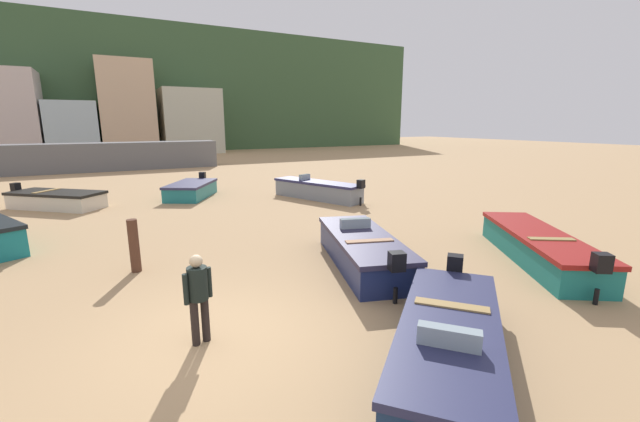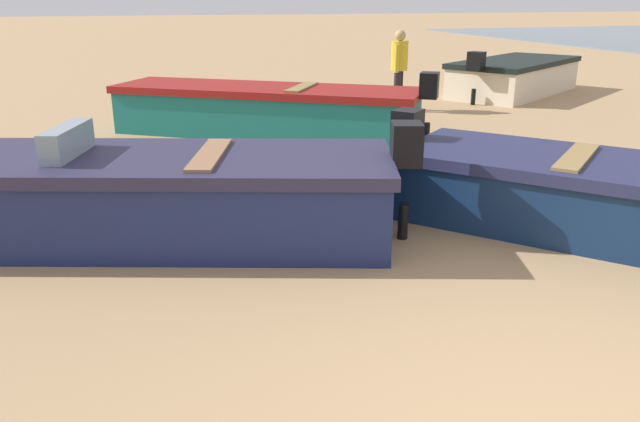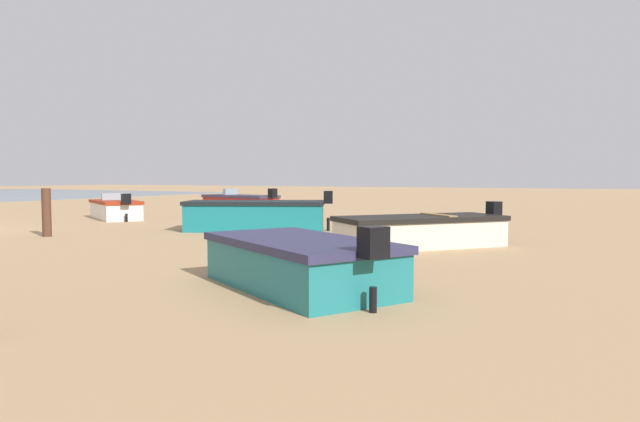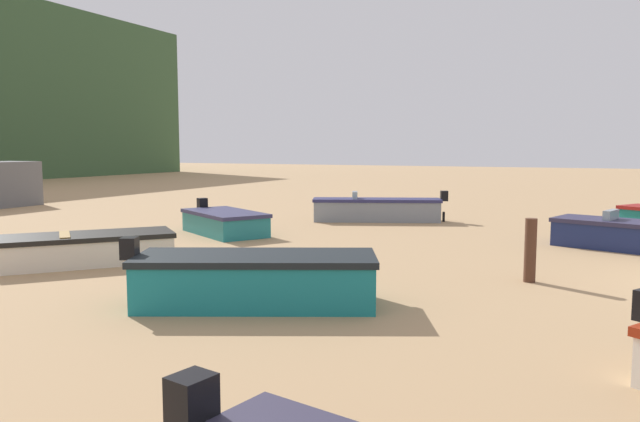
{
  "view_description": "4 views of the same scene",
  "coord_description": "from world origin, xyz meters",
  "px_view_note": "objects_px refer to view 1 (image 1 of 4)",
  "views": [
    {
      "loc": [
        -1.36,
        -6.61,
        3.78
      ],
      "look_at": [
        5.27,
        5.82,
        0.64
      ],
      "focal_mm": 22.26,
      "sensor_mm": 36.0,
      "label": 1
    },
    {
      "loc": [
        -1.54,
        2.0,
        2.27
      ],
      "look_at": [
        3.37,
        0.54,
        0.51
      ],
      "focal_mm": 35.23,
      "sensor_mm": 36.0,
      "label": 2
    },
    {
      "loc": [
        9.79,
        18.6,
        1.72
      ],
      "look_at": [
        -3.63,
        11.73,
        0.8
      ],
      "focal_mm": 31.66,
      "sensor_mm": 36.0,
      "label": 3
    },
    {
      "loc": [
        -14.57,
        2.89,
        2.91
      ],
      "look_at": [
        0.35,
        9.92,
        1.17
      ],
      "focal_mm": 33.75,
      "sensor_mm": 36.0,
      "label": 4
    }
  ],
  "objects_px": {
    "boat_navy_1": "(449,341)",
    "beach_walker_distant": "(198,292)",
    "boat_teal_3": "(539,247)",
    "boat_teal_6": "(191,190)",
    "boat_navy_4": "(363,250)",
    "mooring_post_near_water": "(134,246)",
    "boat_cream_7": "(56,200)",
    "boat_grey_9": "(318,190)"
  },
  "relations": [
    {
      "from": "boat_teal_3",
      "to": "boat_teal_6",
      "type": "distance_m",
      "value": 16.04
    },
    {
      "from": "boat_navy_1",
      "to": "boat_teal_6",
      "type": "bearing_deg",
      "value": -39.21
    },
    {
      "from": "boat_cream_7",
      "to": "beach_walker_distant",
      "type": "distance_m",
      "value": 14.98
    },
    {
      "from": "boat_teal_6",
      "to": "boat_grey_9",
      "type": "xyz_separation_m",
      "value": [
        5.58,
        -3.45,
        0.07
      ]
    },
    {
      "from": "boat_teal_3",
      "to": "boat_grey_9",
      "type": "bearing_deg",
      "value": 127.93
    },
    {
      "from": "boat_teal_3",
      "to": "boat_teal_6",
      "type": "height_order",
      "value": "boat_teal_3"
    },
    {
      "from": "boat_teal_3",
      "to": "mooring_post_near_water",
      "type": "xyz_separation_m",
      "value": [
        -9.94,
        4.43,
        0.28
      ]
    },
    {
      "from": "boat_cream_7",
      "to": "boat_grey_9",
      "type": "height_order",
      "value": "boat_grey_9"
    },
    {
      "from": "boat_teal_6",
      "to": "boat_teal_3",
      "type": "bearing_deg",
      "value": 144.96
    },
    {
      "from": "boat_navy_4",
      "to": "mooring_post_near_water",
      "type": "bearing_deg",
      "value": 173.8
    },
    {
      "from": "boat_teal_3",
      "to": "boat_grey_9",
      "type": "height_order",
      "value": "boat_grey_9"
    },
    {
      "from": "boat_navy_4",
      "to": "boat_cream_7",
      "type": "distance_m",
      "value": 15.03
    },
    {
      "from": "boat_navy_4",
      "to": "boat_cream_7",
      "type": "bearing_deg",
      "value": 139.8
    },
    {
      "from": "mooring_post_near_water",
      "to": "beach_walker_distant",
      "type": "relative_size",
      "value": 0.86
    },
    {
      "from": "boat_navy_1",
      "to": "boat_teal_3",
      "type": "xyz_separation_m",
      "value": [
        5.8,
        2.35,
        0.03
      ]
    },
    {
      "from": "boat_teal_3",
      "to": "beach_walker_distant",
      "type": "distance_m",
      "value": 9.2
    },
    {
      "from": "boat_navy_1",
      "to": "boat_teal_3",
      "type": "bearing_deg",
      "value": -110.1
    },
    {
      "from": "boat_navy_1",
      "to": "mooring_post_near_water",
      "type": "bearing_deg",
      "value": -10.65
    },
    {
      "from": "boat_teal_6",
      "to": "mooring_post_near_water",
      "type": "relative_size",
      "value": 2.77
    },
    {
      "from": "boat_navy_4",
      "to": "mooring_post_near_water",
      "type": "distance_m",
      "value": 5.97
    },
    {
      "from": "boat_cream_7",
      "to": "beach_walker_distant",
      "type": "bearing_deg",
      "value": 53.99
    },
    {
      "from": "boat_navy_4",
      "to": "boat_teal_6",
      "type": "relative_size",
      "value": 1.27
    },
    {
      "from": "boat_navy_1",
      "to": "mooring_post_near_water",
      "type": "height_order",
      "value": "mooring_post_near_water"
    },
    {
      "from": "boat_teal_3",
      "to": "boat_cream_7",
      "type": "bearing_deg",
      "value": 162.83
    },
    {
      "from": "boat_cream_7",
      "to": "mooring_post_near_water",
      "type": "height_order",
      "value": "mooring_post_near_water"
    },
    {
      "from": "boat_teal_3",
      "to": "boat_cream_7",
      "type": "height_order",
      "value": "boat_teal_3"
    },
    {
      "from": "mooring_post_near_water",
      "to": "beach_walker_distant",
      "type": "distance_m",
      "value": 4.37
    },
    {
      "from": "boat_navy_1",
      "to": "beach_walker_distant",
      "type": "relative_size",
      "value": 2.68
    },
    {
      "from": "boat_teal_6",
      "to": "beach_walker_distant",
      "type": "distance_m",
      "value": 14.69
    },
    {
      "from": "boat_cream_7",
      "to": "boat_grey_9",
      "type": "bearing_deg",
      "value": 113.63
    },
    {
      "from": "boat_grey_9",
      "to": "beach_walker_distant",
      "type": "xyz_separation_m",
      "value": [
        -8.09,
        -11.01,
        0.49
      ]
    },
    {
      "from": "boat_teal_3",
      "to": "boat_navy_1",
      "type": "bearing_deg",
      "value": -125.62
    },
    {
      "from": "mooring_post_near_water",
      "to": "boat_teal_6",
      "type": "bearing_deg",
      "value": 72.1
    },
    {
      "from": "boat_navy_1",
      "to": "beach_walker_distant",
      "type": "distance_m",
      "value": 4.23
    },
    {
      "from": "boat_teal_6",
      "to": "boat_cream_7",
      "type": "relative_size",
      "value": 0.92
    },
    {
      "from": "boat_teal_3",
      "to": "mooring_post_near_water",
      "type": "distance_m",
      "value": 10.89
    },
    {
      "from": "boat_teal_6",
      "to": "boat_cream_7",
      "type": "height_order",
      "value": "boat_teal_6"
    },
    {
      "from": "boat_teal_3",
      "to": "mooring_post_near_water",
      "type": "bearing_deg",
      "value": -171.63
    },
    {
      "from": "boat_grey_9",
      "to": "mooring_post_near_water",
      "type": "relative_size",
      "value": 3.74
    },
    {
      "from": "boat_teal_6",
      "to": "boat_navy_1",
      "type": "bearing_deg",
      "value": 123.32
    },
    {
      "from": "boat_teal_3",
      "to": "boat_navy_4",
      "type": "height_order",
      "value": "boat_navy_4"
    },
    {
      "from": "boat_teal_3",
      "to": "boat_navy_4",
      "type": "xyz_separation_m",
      "value": [
        -4.48,
        2.05,
        0.01
      ]
    }
  ]
}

